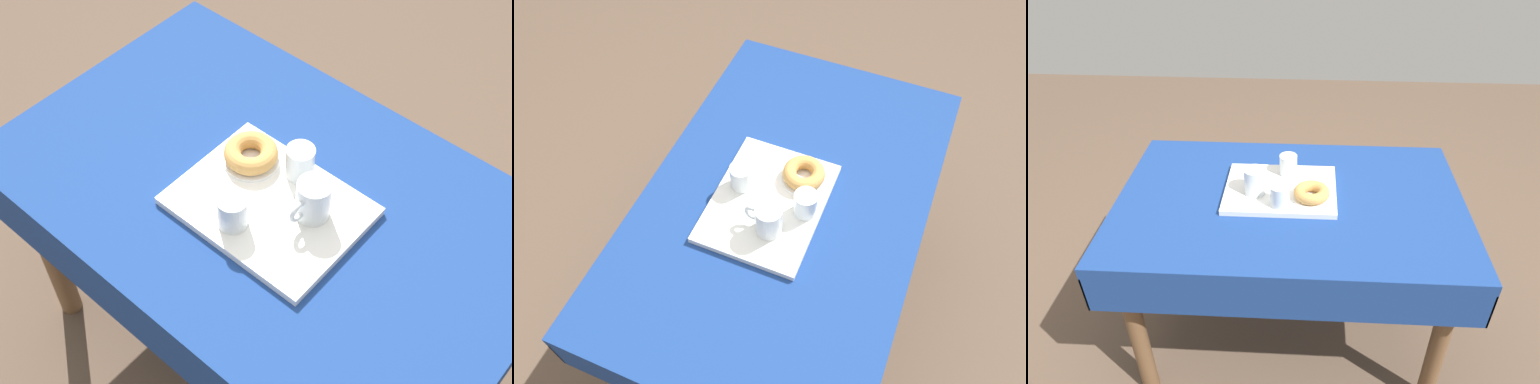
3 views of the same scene
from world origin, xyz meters
The scene contains 8 objects.
ground_plane centered at (0.00, 0.00, 0.00)m, with size 6.00×6.00×0.00m, color brown.
dining_table centered at (0.00, 0.00, 0.62)m, with size 1.26×0.81×0.72m.
serving_tray centered at (0.04, -0.04, 0.73)m, with size 0.41×0.31×0.02m, color white.
tea_mug_left centered at (0.13, 0.00, 0.79)m, with size 0.08×0.12×0.10m.
water_glass_near centered at (0.03, 0.07, 0.78)m, with size 0.07×0.07×0.08m.
water_glass_far centered at (0.01, -0.13, 0.78)m, with size 0.07×0.07×0.08m.
donut_plate_left centered at (-0.08, 0.03, 0.74)m, with size 0.13×0.13×0.01m, color white.
sugar_donut_left centered at (-0.08, 0.03, 0.77)m, with size 0.13×0.13×0.04m, color tan.
Camera 2 is at (0.85, 0.30, 2.01)m, focal length 37.15 mm.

